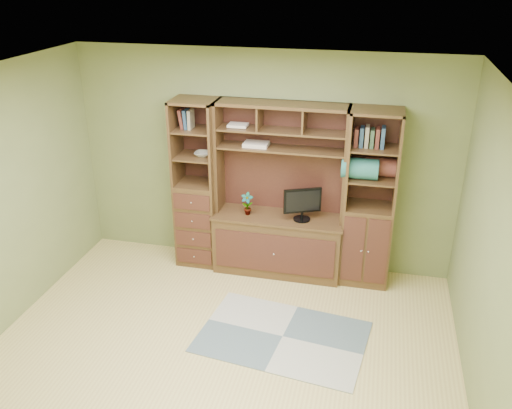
% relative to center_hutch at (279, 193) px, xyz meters
% --- Properties ---
extents(room, '(4.60, 4.10, 2.64)m').
position_rel_center_hutch_xyz_m(room, '(-0.24, -1.73, 0.28)').
color(room, '#D7BC71').
rests_on(room, ground).
extents(center_hutch, '(1.54, 0.53, 2.05)m').
position_rel_center_hutch_xyz_m(center_hutch, '(0.00, 0.00, 0.00)').
color(center_hutch, '#4A301A').
rests_on(center_hutch, ground).
extents(left_tower, '(0.50, 0.45, 2.05)m').
position_rel_center_hutch_xyz_m(left_tower, '(-1.00, 0.04, 0.00)').
color(left_tower, '#4A301A').
rests_on(left_tower, ground).
extents(right_tower, '(0.55, 0.45, 2.05)m').
position_rel_center_hutch_xyz_m(right_tower, '(1.02, 0.04, 0.00)').
color(right_tower, '#4A301A').
rests_on(right_tower, ground).
extents(rug, '(1.76, 1.28, 0.01)m').
position_rel_center_hutch_xyz_m(rug, '(0.30, -1.27, -1.02)').
color(rug, gray).
rests_on(rug, ground).
extents(monitor, '(0.48, 0.35, 0.54)m').
position_rel_center_hutch_xyz_m(monitor, '(0.28, -0.03, -0.03)').
color(monitor, black).
rests_on(monitor, center_hutch).
extents(orchid, '(0.14, 0.10, 0.27)m').
position_rel_center_hutch_xyz_m(orchid, '(-0.37, -0.03, -0.16)').
color(orchid, '#9C5D35').
rests_on(orchid, center_hutch).
extents(magazines, '(0.28, 0.20, 0.04)m').
position_rel_center_hutch_xyz_m(magazines, '(-0.29, 0.09, 0.54)').
color(magazines, beige).
rests_on(magazines, center_hutch).
extents(bowl, '(0.19, 0.19, 0.05)m').
position_rel_center_hutch_xyz_m(bowl, '(-0.92, 0.04, 0.39)').
color(bowl, beige).
rests_on(bowl, left_tower).
extents(blanket_teal, '(0.39, 0.23, 0.23)m').
position_rel_center_hutch_xyz_m(blanket_teal, '(0.89, -0.01, 0.38)').
color(blanket_teal, '#296C66').
rests_on(blanket_teal, right_tower).
extents(blanket_red, '(0.36, 0.20, 0.20)m').
position_rel_center_hutch_xyz_m(blanket_red, '(1.12, 0.12, 0.37)').
color(blanket_red, brown).
rests_on(blanket_red, right_tower).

